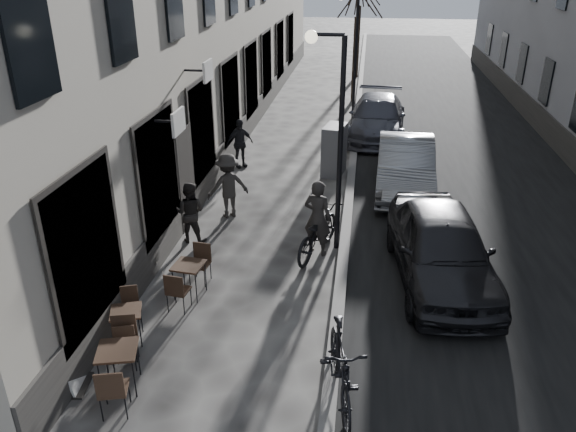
% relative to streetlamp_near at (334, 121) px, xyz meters
% --- Properties ---
extents(road, '(7.30, 60.00, 0.00)m').
position_rel_streetlamp_near_xyz_m(road, '(4.02, 10.00, -3.16)').
color(road, black).
rests_on(road, ground).
extents(kerb, '(0.25, 60.00, 0.12)m').
position_rel_streetlamp_near_xyz_m(kerb, '(0.37, 10.00, -3.10)').
color(kerb, slate).
rests_on(kerb, ground).
extents(streetlamp_near, '(0.90, 0.28, 5.09)m').
position_rel_streetlamp_near_xyz_m(streetlamp_near, '(0.00, 0.00, 0.00)').
color(streetlamp_near, black).
rests_on(streetlamp_near, ground).
extents(streetlamp_far, '(0.90, 0.28, 5.09)m').
position_rel_streetlamp_near_xyz_m(streetlamp_far, '(0.00, 12.00, 0.00)').
color(streetlamp_far, black).
rests_on(streetlamp_far, ground).
extents(bistro_set_a, '(0.81, 1.60, 0.92)m').
position_rel_streetlamp_near_xyz_m(bistro_set_a, '(-3.06, -5.37, -2.69)').
color(bistro_set_a, '#2F2015').
rests_on(bistro_set_a, ground).
extents(bistro_set_b, '(0.79, 1.39, 0.79)m').
position_rel_streetlamp_near_xyz_m(bistro_set_b, '(-3.41, -4.19, -2.75)').
color(bistro_set_b, '#2F2015').
rests_on(bistro_set_b, ground).
extents(bistro_set_c, '(0.67, 1.51, 0.87)m').
position_rel_streetlamp_near_xyz_m(bistro_set_c, '(-2.74, -2.53, -2.71)').
color(bistro_set_c, '#2F2015').
rests_on(bistro_set_c, ground).
extents(sign_board, '(0.44, 0.66, 1.07)m').
position_rel_streetlamp_near_xyz_m(sign_board, '(-3.84, -5.46, -2.73)').
color(sign_board, black).
rests_on(sign_board, ground).
extents(utility_cabinet, '(0.79, 1.17, 1.62)m').
position_rel_streetlamp_near_xyz_m(utility_cabinet, '(-0.22, 5.06, -2.35)').
color(utility_cabinet, slate).
rests_on(utility_cabinet, ground).
extents(bicycle, '(1.40, 2.30, 1.14)m').
position_rel_streetlamp_near_xyz_m(bicycle, '(-0.27, -0.34, -2.59)').
color(bicycle, black).
rests_on(bicycle, ground).
extents(cyclist_rider, '(0.79, 0.64, 1.87)m').
position_rel_streetlamp_near_xyz_m(cyclist_rider, '(-0.27, -0.34, -2.23)').
color(cyclist_rider, '#272422').
rests_on(cyclist_rider, ground).
extents(pedestrian_near, '(0.79, 0.63, 1.55)m').
position_rel_streetlamp_near_xyz_m(pedestrian_near, '(-3.43, -0.13, -2.38)').
color(pedestrian_near, black).
rests_on(pedestrian_near, ground).
extents(pedestrian_mid, '(1.32, 1.16, 1.77)m').
position_rel_streetlamp_near_xyz_m(pedestrian_mid, '(-2.84, 1.42, -2.27)').
color(pedestrian_mid, '#2D2A27').
rests_on(pedestrian_mid, ground).
extents(pedestrian_far, '(1.00, 0.89, 1.63)m').
position_rel_streetlamp_near_xyz_m(pedestrian_far, '(-3.38, 5.32, -2.35)').
color(pedestrian_far, black).
rests_on(pedestrian_far, ground).
extents(car_near, '(2.40, 4.92, 1.62)m').
position_rel_streetlamp_near_xyz_m(car_near, '(2.47, -1.20, -2.35)').
color(car_near, black).
rests_on(car_near, ground).
extents(car_mid, '(1.79, 4.72, 1.54)m').
position_rel_streetlamp_near_xyz_m(car_mid, '(1.97, 4.01, -2.39)').
color(car_mid, gray).
rests_on(car_mid, ground).
extents(car_far, '(2.37, 5.29, 1.51)m').
position_rel_streetlamp_near_xyz_m(car_far, '(1.17, 9.43, -2.41)').
color(car_far, '#3D3F49').
rests_on(car_far, ground).
extents(moped, '(1.01, 2.27, 1.32)m').
position_rel_streetlamp_near_xyz_m(moped, '(0.52, -5.17, -2.50)').
color(moped, black).
rests_on(moped, ground).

